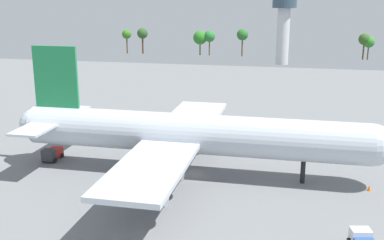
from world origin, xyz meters
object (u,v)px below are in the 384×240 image
Objects in this scene: maintenance_van at (52,154)px; control_tower at (284,21)px; cargo_airplane at (191,134)px; safety_cone_nose at (369,188)px; fuel_truck at (132,124)px.

control_tower is (34.37, 123.49, 15.97)m from maintenance_van.
cargo_airplane is 71.19× the size of safety_cone_nose.
cargo_airplane reaches higher than fuel_truck.
fuel_truck is 1.27× the size of maintenance_van.
fuel_truck is 6.72× the size of safety_cone_nose.
safety_cone_nose is 127.80m from control_tower.
maintenance_van is 5.30× the size of safety_cone_nose.
safety_cone_nose is at bearing -2.46° from maintenance_van.
maintenance_van is at bearing -105.55° from control_tower.
maintenance_van is at bearing 177.54° from safety_cone_nose.
fuel_truck reaches higher than maintenance_van.
safety_cone_nose is at bearing -27.40° from fuel_truck.
cargo_airplane is at bearing 177.90° from safety_cone_nose.
cargo_airplane is at bearing -2.86° from maintenance_van.
maintenance_van is at bearing 177.14° from cargo_airplane.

